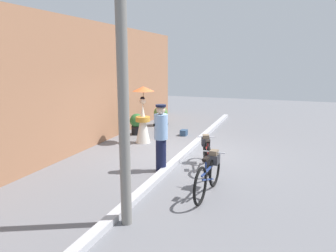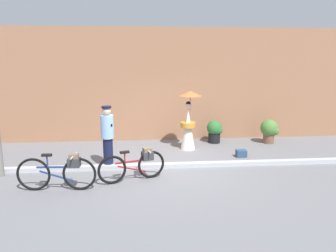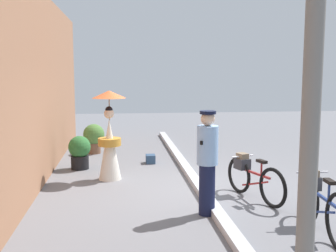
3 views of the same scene
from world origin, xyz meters
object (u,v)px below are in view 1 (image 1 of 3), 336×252
object	(u,v)px
person_officer	(161,136)
potted_plant_small	(161,115)
utility_pole	(123,83)
bicycle_near_officer	(209,173)
person_with_parasol	(143,116)
backpack_on_pavement	(184,133)
bicycle_far_side	(207,151)
potted_plant_by_door	(137,123)

from	to	relation	value
person_officer	potted_plant_small	xyz separation A→B (m)	(5.35, 2.10, -0.43)
person_officer	utility_pole	world-z (taller)	utility_pole
bicycle_near_officer	person_officer	world-z (taller)	person_officer
bicycle_near_officer	person_officer	bearing A→B (deg)	56.89
person_with_parasol	bicycle_near_officer	bearing A→B (deg)	-137.89
bicycle_near_officer	backpack_on_pavement	xyz separation A→B (m)	(4.83, 2.05, -0.34)
person_officer	bicycle_far_side	bearing A→B (deg)	-53.61
potted_plant_by_door	utility_pole	distance (m)	6.99
person_officer	potted_plant_small	distance (m)	5.76
potted_plant_small	backpack_on_pavement	world-z (taller)	potted_plant_small
bicycle_far_side	person_officer	world-z (taller)	person_officer
bicycle_far_side	person_officer	distance (m)	1.33
bicycle_far_side	backpack_on_pavement	world-z (taller)	bicycle_far_side
person_officer	person_with_parasol	xyz separation A→B (m)	(2.42, 1.60, 0.01)
utility_pole	bicycle_near_officer	bearing A→B (deg)	-30.95
potted_plant_small	potted_plant_by_door	bearing A→B (deg)	173.13
bicycle_near_officer	bicycle_far_side	bearing A→B (deg)	15.03
potted_plant_small	backpack_on_pavement	xyz separation A→B (m)	(-1.46, -1.48, -0.36)
person_with_parasol	potted_plant_small	bearing A→B (deg)	9.64
potted_plant_by_door	backpack_on_pavement	distance (m)	1.79
person_with_parasol	utility_pole	distance (m)	5.67
bicycle_far_side	utility_pole	bearing A→B (deg)	170.27
bicycle_far_side	potted_plant_small	bearing A→B (deg)	33.78
person_officer	utility_pole	bearing A→B (deg)	-171.20
potted_plant_small	backpack_on_pavement	bearing A→B (deg)	-134.57
potted_plant_small	bicycle_near_officer	bearing A→B (deg)	-150.65
person_officer	potted_plant_by_door	size ratio (longest dim) A/B	2.13
bicycle_far_side	potted_plant_small	size ratio (longest dim) A/B	1.93
bicycle_near_officer	potted_plant_by_door	size ratio (longest dim) A/B	2.25
potted_plant_small	bicycle_far_side	bearing A→B (deg)	-146.22
bicycle_near_officer	backpack_on_pavement	distance (m)	5.26
potted_plant_by_door	utility_pole	world-z (taller)	utility_pole
backpack_on_pavement	utility_pole	world-z (taller)	utility_pole
utility_pole	backpack_on_pavement	bearing A→B (deg)	8.88
bicycle_far_side	person_with_parasol	distance (m)	3.14
person_with_parasol	utility_pole	bearing A→B (deg)	-158.43
person_with_parasol	utility_pole	size ratio (longest dim) A/B	0.40
potted_plant_by_door	person_with_parasol	bearing A→B (deg)	-145.27
bicycle_near_officer	backpack_on_pavement	bearing A→B (deg)	23.05
person_with_parasol	potted_plant_small	distance (m)	3.00
potted_plant_small	utility_pole	size ratio (longest dim) A/B	0.17
potted_plant_small	utility_pole	distance (m)	8.61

